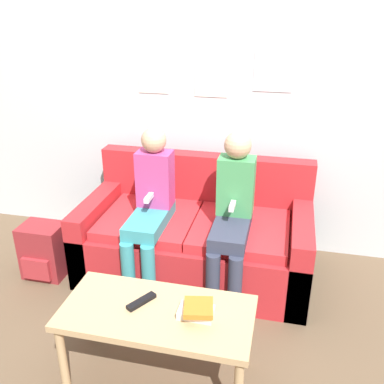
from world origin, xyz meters
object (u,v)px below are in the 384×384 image
couch (196,238)px  backpack (44,251)px  person_left (150,203)px  coffee_table (157,319)px  person_right (233,211)px  tv_remote (141,301)px

couch → backpack: bearing=-163.6°
person_left → backpack: size_ratio=2.73×
couch → coffee_table: size_ratio=1.67×
coffee_table → person_right: bearing=73.3°
couch → tv_remote: size_ratio=9.80×
couch → person_left: person_left is taller
coffee_table → tv_remote: size_ratio=5.87×
coffee_table → backpack: coffee_table is taller
tv_remote → backpack: (-1.01, 0.69, -0.26)m
person_left → couch: bearing=34.7°
couch → person_right: size_ratio=1.46×
tv_remote → backpack: tv_remote is taller
person_left → person_right: 0.56m
couch → person_right: person_right is taller
person_left → person_right: size_ratio=0.99×
person_left → backpack: bearing=-171.2°
coffee_table → tv_remote: tv_remote is taller
tv_remote → person_left: bearing=136.3°
coffee_table → person_left: (-0.31, 0.85, 0.22)m
couch → person_left: (-0.28, -0.19, 0.34)m
person_right → tv_remote: (-0.35, -0.82, -0.16)m
person_left → person_right: bearing=0.2°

